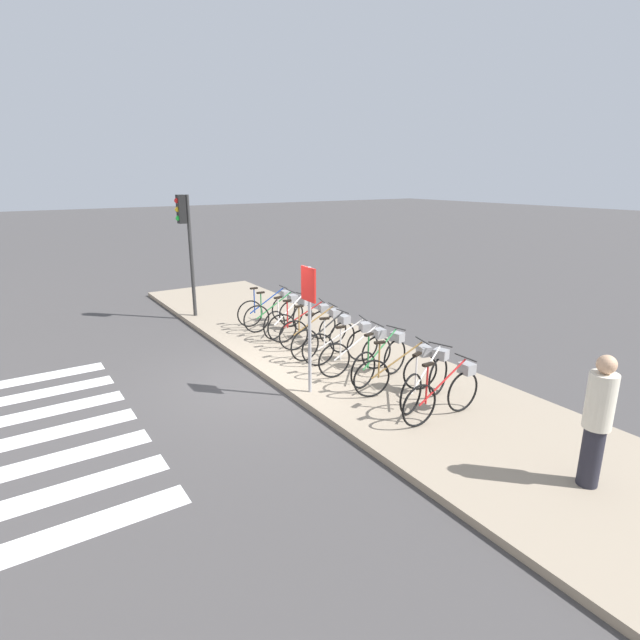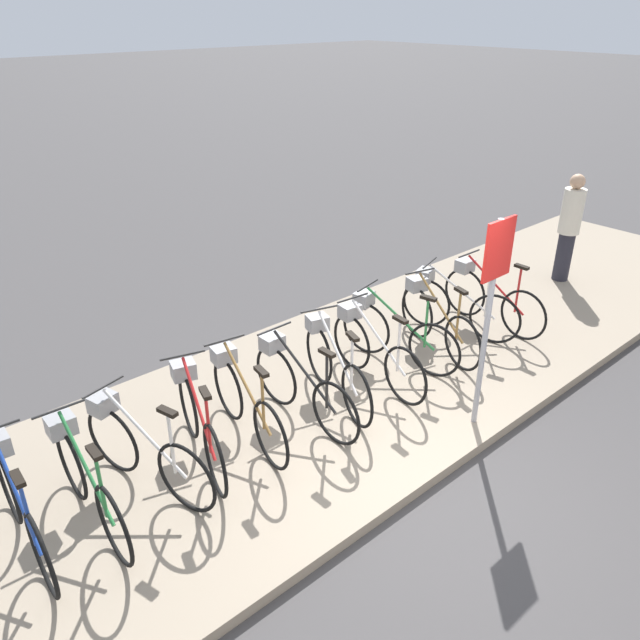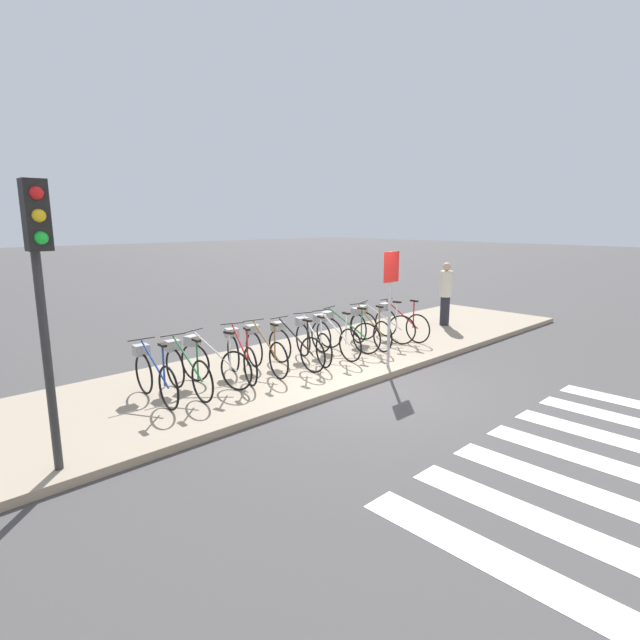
{
  "view_description": "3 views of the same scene",
  "coord_description": "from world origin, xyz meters",
  "px_view_note": "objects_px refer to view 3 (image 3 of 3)",
  "views": [
    {
      "loc": [
        8.31,
        -4.19,
        3.96
      ],
      "look_at": [
        0.41,
        0.99,
        1.21
      ],
      "focal_mm": 28.0,
      "sensor_mm": 36.0,
      "label": 1
    },
    {
      "loc": [
        -3.9,
        -2.81,
        4.25
      ],
      "look_at": [
        -0.15,
        1.43,
        1.37
      ],
      "focal_mm": 35.0,
      "sensor_mm": 36.0,
      "label": 2
    },
    {
      "loc": [
        -6.65,
        -5.78,
        3.04
      ],
      "look_at": [
        0.33,
        1.47,
        1.03
      ],
      "focal_mm": 28.0,
      "sensor_mm": 36.0,
      "label": 3
    }
  ],
  "objects_px": {
    "pedestrian": "(446,292)",
    "traffic_light": "(40,268)",
    "parked_bicycle_8": "(344,331)",
    "parked_bicycle_11": "(399,321)",
    "parked_bicycle_1": "(185,368)",
    "parked_bicycle_7": "(332,336)",
    "sign_post": "(390,289)",
    "parked_bicycle_5": "(293,345)",
    "parked_bicycle_6": "(311,340)",
    "parked_bicycle_9": "(368,328)",
    "parked_bicycle_3": "(240,354)",
    "parked_bicycle_4": "(263,349)",
    "parked_bicycle_0": "(153,374)",
    "parked_bicycle_2": "(211,361)",
    "parked_bicycle_10": "(379,324)"
  },
  "relations": [
    {
      "from": "parked_bicycle_1",
      "to": "parked_bicycle_7",
      "type": "distance_m",
      "value": 3.52
    },
    {
      "from": "parked_bicycle_5",
      "to": "parked_bicycle_11",
      "type": "relative_size",
      "value": 1.0
    },
    {
      "from": "parked_bicycle_2",
      "to": "parked_bicycle_11",
      "type": "relative_size",
      "value": 0.97
    },
    {
      "from": "parked_bicycle_11",
      "to": "traffic_light",
      "type": "xyz_separation_m",
      "value": [
        -8.28,
        -1.38,
        1.96
      ]
    },
    {
      "from": "parked_bicycle_0",
      "to": "parked_bicycle_2",
      "type": "xyz_separation_m",
      "value": [
        1.11,
        0.01,
        0.0
      ]
    },
    {
      "from": "parked_bicycle_0",
      "to": "parked_bicycle_5",
      "type": "relative_size",
      "value": 1.0
    },
    {
      "from": "parked_bicycle_7",
      "to": "parked_bicycle_6",
      "type": "bearing_deg",
      "value": 174.91
    },
    {
      "from": "parked_bicycle_6",
      "to": "parked_bicycle_9",
      "type": "distance_m",
      "value": 1.78
    },
    {
      "from": "parked_bicycle_4",
      "to": "parked_bicycle_1",
      "type": "bearing_deg",
      "value": -176.88
    },
    {
      "from": "parked_bicycle_10",
      "to": "pedestrian",
      "type": "relative_size",
      "value": 0.92
    },
    {
      "from": "parked_bicycle_6",
      "to": "traffic_light",
      "type": "xyz_separation_m",
      "value": [
        -5.37,
        -1.46,
        1.96
      ]
    },
    {
      "from": "parked_bicycle_2",
      "to": "traffic_light",
      "type": "xyz_separation_m",
      "value": [
        -3.0,
        -1.54,
        1.96
      ]
    },
    {
      "from": "parked_bicycle_5",
      "to": "pedestrian",
      "type": "distance_m",
      "value": 5.82
    },
    {
      "from": "parked_bicycle_0",
      "to": "parked_bicycle_3",
      "type": "xyz_separation_m",
      "value": [
        1.74,
        0.04,
        0.0
      ]
    },
    {
      "from": "parked_bicycle_3",
      "to": "parked_bicycle_5",
      "type": "height_order",
      "value": "same"
    },
    {
      "from": "parked_bicycle_11",
      "to": "parked_bicycle_9",
      "type": "bearing_deg",
      "value": 177.82
    },
    {
      "from": "parked_bicycle_9",
      "to": "parked_bicycle_11",
      "type": "distance_m",
      "value": 1.13
    },
    {
      "from": "parked_bicycle_6",
      "to": "parked_bicycle_3",
      "type": "bearing_deg",
      "value": 176.38
    },
    {
      "from": "sign_post",
      "to": "parked_bicycle_1",
      "type": "bearing_deg",
      "value": 159.76
    },
    {
      "from": "parked_bicycle_7",
      "to": "parked_bicycle_11",
      "type": "bearing_deg",
      "value": -0.55
    },
    {
      "from": "parked_bicycle_1",
      "to": "parked_bicycle_5",
      "type": "relative_size",
      "value": 1.0
    },
    {
      "from": "parked_bicycle_4",
      "to": "parked_bicycle_5",
      "type": "xyz_separation_m",
      "value": [
        0.63,
        -0.14,
        0.0
      ]
    },
    {
      "from": "parked_bicycle_6",
      "to": "traffic_light",
      "type": "relative_size",
      "value": 0.49
    },
    {
      "from": "parked_bicycle_3",
      "to": "parked_bicycle_6",
      "type": "xyz_separation_m",
      "value": [
        1.74,
        -0.11,
        0.0
      ]
    },
    {
      "from": "parked_bicycle_1",
      "to": "parked_bicycle_3",
      "type": "relative_size",
      "value": 1.04
    },
    {
      "from": "parked_bicycle_3",
      "to": "parked_bicycle_6",
      "type": "height_order",
      "value": "same"
    },
    {
      "from": "parked_bicycle_5",
      "to": "pedestrian",
      "type": "xyz_separation_m",
      "value": [
        5.8,
        0.13,
        0.48
      ]
    },
    {
      "from": "parked_bicycle_4",
      "to": "traffic_light",
      "type": "relative_size",
      "value": 0.5
    },
    {
      "from": "parked_bicycle_4",
      "to": "parked_bicycle_9",
      "type": "xyz_separation_m",
      "value": [
        2.98,
        -0.12,
        0.0
      ]
    },
    {
      "from": "parked_bicycle_9",
      "to": "pedestrian",
      "type": "bearing_deg",
      "value": 1.65
    },
    {
      "from": "parked_bicycle_5",
      "to": "sign_post",
      "type": "xyz_separation_m",
      "value": [
        1.41,
        -1.35,
        1.13
      ]
    },
    {
      "from": "parked_bicycle_6",
      "to": "sign_post",
      "type": "height_order",
      "value": "sign_post"
    },
    {
      "from": "parked_bicycle_8",
      "to": "parked_bicycle_11",
      "type": "bearing_deg",
      "value": -5.47
    },
    {
      "from": "traffic_light",
      "to": "parked_bicycle_4",
      "type": "bearing_deg",
      "value": 20.23
    },
    {
      "from": "parked_bicycle_8",
      "to": "parked_bicycle_9",
      "type": "height_order",
      "value": "same"
    },
    {
      "from": "traffic_light",
      "to": "sign_post",
      "type": "height_order",
      "value": "traffic_light"
    },
    {
      "from": "parked_bicycle_6",
      "to": "parked_bicycle_11",
      "type": "bearing_deg",
      "value": -1.46
    },
    {
      "from": "parked_bicycle_5",
      "to": "pedestrian",
      "type": "bearing_deg",
      "value": 1.24
    },
    {
      "from": "parked_bicycle_8",
      "to": "parked_bicycle_10",
      "type": "height_order",
      "value": "same"
    },
    {
      "from": "pedestrian",
      "to": "traffic_light",
      "type": "distance_m",
      "value": 10.81
    },
    {
      "from": "parked_bicycle_3",
      "to": "parked_bicycle_11",
      "type": "xyz_separation_m",
      "value": [
        4.64,
        -0.18,
        0.0
      ]
    },
    {
      "from": "parked_bicycle_10",
      "to": "parked_bicycle_3",
      "type": "bearing_deg",
      "value": 179.68
    },
    {
      "from": "parked_bicycle_2",
      "to": "parked_bicycle_4",
      "type": "bearing_deg",
      "value": 0.1
    },
    {
      "from": "parked_bicycle_0",
      "to": "pedestrian",
      "type": "xyz_separation_m",
      "value": [
        8.71,
        -0.0,
        0.48
      ]
    },
    {
      "from": "traffic_light",
      "to": "parked_bicycle_7",
      "type": "bearing_deg",
      "value": 13.26
    },
    {
      "from": "parked_bicycle_4",
      "to": "traffic_light",
      "type": "distance_m",
      "value": 4.87
    },
    {
      "from": "parked_bicycle_6",
      "to": "parked_bicycle_8",
      "type": "bearing_deg",
      "value": 5.01
    },
    {
      "from": "parked_bicycle_10",
      "to": "traffic_light",
      "type": "bearing_deg",
      "value": -168.67
    },
    {
      "from": "parked_bicycle_11",
      "to": "sign_post",
      "type": "bearing_deg",
      "value": -147.26
    },
    {
      "from": "parked_bicycle_10",
      "to": "sign_post",
      "type": "bearing_deg",
      "value": -135.08
    }
  ]
}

